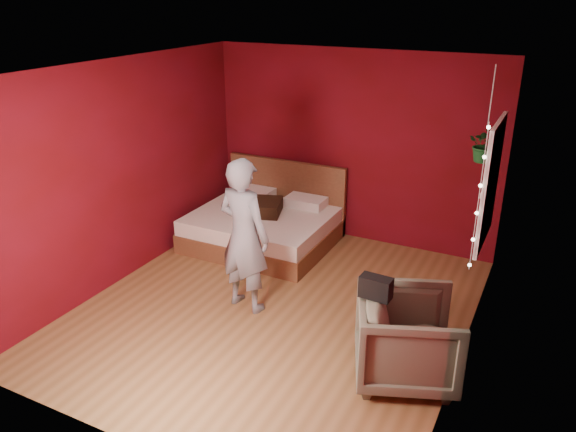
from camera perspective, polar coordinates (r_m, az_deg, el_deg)
name	(u,v)px	position (r m, az deg, el deg)	size (l,w,h in m)	color
floor	(275,309)	(6.31, -1.35, -9.43)	(4.50, 4.50, 0.00)	brown
room_walls	(273,164)	(5.61, -1.50, 5.33)	(4.04, 4.54, 2.62)	#5E0916
window	(490,183)	(5.94, 19.84, 3.14)	(0.05, 0.97, 1.27)	white
fairy_lights	(479,200)	(5.45, 18.80, 1.60)	(0.04, 0.04, 1.45)	silver
bed	(265,225)	(7.77, -2.35, -0.89)	(1.84, 1.56, 1.01)	brown
person	(244,236)	(5.99, -4.48, -2.00)	(0.63, 0.41, 1.72)	slate
armchair	(407,338)	(5.23, 12.03, -12.06)	(0.87, 0.89, 0.81)	#6A6A54
handbag	(376,287)	(4.93, 8.91, -7.18)	(0.28, 0.14, 0.20)	black
throw_pillow	(262,207)	(7.61, -2.64, 0.93)	(0.50, 0.50, 0.18)	#321F10
hanging_plant	(485,144)	(6.29, 19.40, 6.88)	(0.41, 0.37, 1.01)	silver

